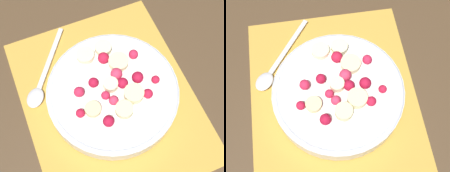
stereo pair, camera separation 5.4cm
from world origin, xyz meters
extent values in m
plane|color=#4C3823|center=(0.00, 0.00, 0.00)|extent=(3.00, 3.00, 0.00)
cube|color=gold|center=(0.00, 0.00, 0.00)|extent=(0.38, 0.31, 0.01)
cylinder|color=silver|center=(0.00, 0.01, 0.02)|extent=(0.23, 0.23, 0.03)
torus|color=silver|center=(0.00, 0.01, 0.03)|extent=(0.23, 0.23, 0.01)
cylinder|color=white|center=(0.00, 0.01, 0.04)|extent=(0.21, 0.21, 0.00)
cylinder|color=#F4EAB7|center=(-0.01, 0.01, 0.05)|extent=(0.03, 0.03, 0.01)
cylinder|color=beige|center=(-0.04, 0.04, 0.05)|extent=(0.05, 0.05, 0.01)
cylinder|color=beige|center=(0.05, 0.01, 0.05)|extent=(0.04, 0.04, 0.01)
cylinder|color=beige|center=(0.02, -0.04, 0.05)|extent=(0.03, 0.03, 0.01)
cylinder|color=beige|center=(0.02, 0.04, 0.05)|extent=(0.05, 0.05, 0.01)
cylinder|color=#F4EAB7|center=(-0.08, 0.02, 0.05)|extent=(0.04, 0.04, 0.01)
cylinder|color=#F4EAB7|center=(-0.08, -0.01, 0.05)|extent=(0.05, 0.05, 0.01)
sphere|color=#DB3356|center=(0.02, 0.00, 0.05)|extent=(0.02, 0.02, 0.02)
sphere|color=#D12347|center=(-0.01, -0.05, 0.05)|extent=(0.02, 0.02, 0.02)
sphere|color=#B21433|center=(0.05, -0.02, 0.05)|extent=(0.02, 0.02, 0.02)
sphere|color=#B21433|center=(0.00, 0.05, 0.05)|extent=(0.02, 0.02, 0.02)
sphere|color=red|center=(0.03, 0.06, 0.05)|extent=(0.02, 0.02, 0.02)
sphere|color=#B21433|center=(-0.02, -0.02, 0.05)|extent=(0.02, 0.02, 0.02)
sphere|color=red|center=(-0.06, 0.01, 0.05)|extent=(0.02, 0.02, 0.02)
sphere|color=#D12347|center=(0.01, -0.01, 0.05)|extent=(0.02, 0.02, 0.02)
sphere|color=red|center=(0.01, 0.08, 0.05)|extent=(0.01, 0.01, 0.01)
sphere|color=red|center=(0.02, -0.06, 0.05)|extent=(0.02, 0.02, 0.02)
sphere|color=#B21433|center=(0.00, 0.03, 0.05)|extent=(0.02, 0.02, 0.02)
sphere|color=#DB3356|center=(-0.02, 0.02, 0.05)|extent=(0.02, 0.02, 0.02)
sphere|color=#D12347|center=(-0.05, 0.07, 0.05)|extent=(0.02, 0.02, 0.02)
cube|color=silver|center=(-0.12, -0.07, 0.01)|extent=(0.12, 0.09, 0.00)
ellipsoid|color=silver|center=(-0.05, -0.12, 0.01)|extent=(0.05, 0.05, 0.01)
camera|label=1|loc=(0.21, -0.08, 0.54)|focal=50.00mm
camera|label=2|loc=(0.22, -0.03, 0.54)|focal=50.00mm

